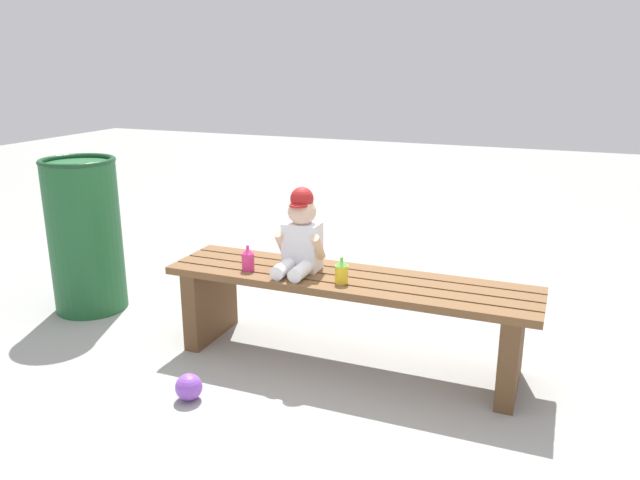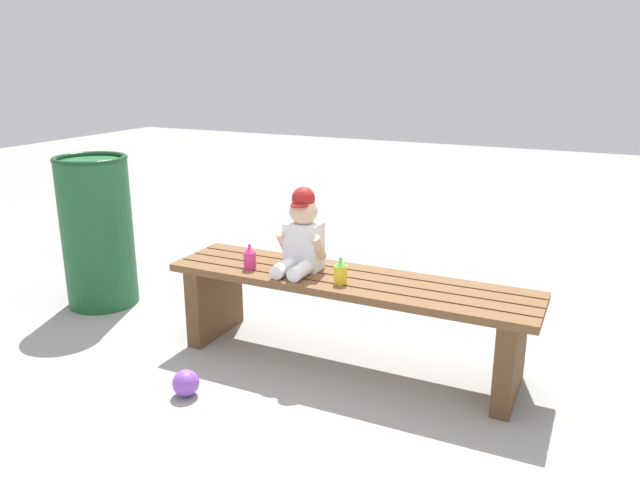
# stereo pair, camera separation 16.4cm
# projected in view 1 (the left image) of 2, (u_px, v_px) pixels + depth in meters

# --- Properties ---
(ground_plane) EXTENTS (16.00, 16.00, 0.00)m
(ground_plane) POSITION_uv_depth(u_px,v_px,m) (347.00, 361.00, 3.03)
(ground_plane) COLOR #999993
(park_bench) EXTENTS (1.76, 0.41, 0.44)m
(park_bench) POSITION_uv_depth(u_px,v_px,m) (348.00, 303.00, 2.94)
(park_bench) COLOR brown
(park_bench) RESTS_ON ground_plane
(child_figure) EXTENTS (0.23, 0.27, 0.40)m
(child_figure) POSITION_uv_depth(u_px,v_px,m) (301.00, 235.00, 2.95)
(child_figure) COLOR white
(child_figure) RESTS_ON park_bench
(sippy_cup_left) EXTENTS (0.06, 0.06, 0.12)m
(sippy_cup_left) POSITION_uv_depth(u_px,v_px,m) (248.00, 259.00, 2.98)
(sippy_cup_left) COLOR #E5337F
(sippy_cup_left) RESTS_ON park_bench
(sippy_cup_right) EXTENTS (0.06, 0.06, 0.12)m
(sippy_cup_right) POSITION_uv_depth(u_px,v_px,m) (342.00, 271.00, 2.81)
(sippy_cup_right) COLOR yellow
(sippy_cup_right) RESTS_ON park_bench
(toy_ball) EXTENTS (0.12, 0.12, 0.12)m
(toy_ball) POSITION_uv_depth(u_px,v_px,m) (189.00, 387.00, 2.67)
(toy_ball) COLOR #8C4CCC
(toy_ball) RESTS_ON ground_plane
(trash_bin) EXTENTS (0.41, 0.41, 0.89)m
(trash_bin) POSITION_uv_depth(u_px,v_px,m) (85.00, 235.00, 3.55)
(trash_bin) COLOR #1E592D
(trash_bin) RESTS_ON ground_plane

